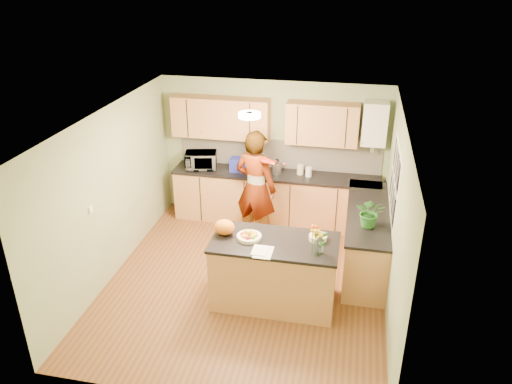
# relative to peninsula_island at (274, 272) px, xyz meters

# --- Properties ---
(floor) EXTENTS (4.50, 4.50, 0.00)m
(floor) POSITION_rel_peninsula_island_xyz_m (-0.48, 0.36, -0.48)
(floor) COLOR brown
(floor) RESTS_ON ground
(ceiling) EXTENTS (4.00, 4.50, 0.02)m
(ceiling) POSITION_rel_peninsula_island_xyz_m (-0.48, 0.36, 2.02)
(ceiling) COLOR silver
(ceiling) RESTS_ON wall_back
(wall_back) EXTENTS (4.00, 0.02, 2.50)m
(wall_back) POSITION_rel_peninsula_island_xyz_m (-0.48, 2.61, 0.77)
(wall_back) COLOR gray
(wall_back) RESTS_ON floor
(wall_front) EXTENTS (4.00, 0.02, 2.50)m
(wall_front) POSITION_rel_peninsula_island_xyz_m (-0.48, -1.89, 0.77)
(wall_front) COLOR gray
(wall_front) RESTS_ON floor
(wall_left) EXTENTS (0.02, 4.50, 2.50)m
(wall_left) POSITION_rel_peninsula_island_xyz_m (-2.48, 0.36, 0.77)
(wall_left) COLOR gray
(wall_left) RESTS_ON floor
(wall_right) EXTENTS (0.02, 4.50, 2.50)m
(wall_right) POSITION_rel_peninsula_island_xyz_m (1.52, 0.36, 0.77)
(wall_right) COLOR gray
(wall_right) RESTS_ON floor
(back_counter) EXTENTS (3.64, 0.62, 0.94)m
(back_counter) POSITION_rel_peninsula_island_xyz_m (-0.38, 2.31, -0.01)
(back_counter) COLOR tan
(back_counter) RESTS_ON floor
(right_counter) EXTENTS (0.62, 2.24, 0.94)m
(right_counter) POSITION_rel_peninsula_island_xyz_m (1.22, 1.21, -0.01)
(right_counter) COLOR tan
(right_counter) RESTS_ON floor
(splashback) EXTENTS (3.60, 0.02, 0.52)m
(splashback) POSITION_rel_peninsula_island_xyz_m (-0.38, 2.60, 0.72)
(splashback) COLOR silver
(splashback) RESTS_ON back_counter
(upper_cabinets) EXTENTS (3.20, 0.34, 0.70)m
(upper_cabinets) POSITION_rel_peninsula_island_xyz_m (-0.66, 2.44, 1.37)
(upper_cabinets) COLOR tan
(upper_cabinets) RESTS_ON wall_back
(boiler) EXTENTS (0.40, 0.30, 0.86)m
(boiler) POSITION_rel_peninsula_island_xyz_m (1.22, 2.45, 1.41)
(boiler) COLOR white
(boiler) RESTS_ON wall_back
(window_right) EXTENTS (0.01, 1.30, 1.05)m
(window_right) POSITION_rel_peninsula_island_xyz_m (1.51, 0.96, 1.07)
(window_right) COLOR white
(window_right) RESTS_ON wall_right
(light_switch) EXTENTS (0.02, 0.09, 0.09)m
(light_switch) POSITION_rel_peninsula_island_xyz_m (-2.47, -0.24, 0.82)
(light_switch) COLOR white
(light_switch) RESTS_ON wall_left
(ceiling_lamp) EXTENTS (0.30, 0.30, 0.07)m
(ceiling_lamp) POSITION_rel_peninsula_island_xyz_m (-0.48, 0.66, 1.98)
(ceiling_lamp) COLOR #FFEABF
(ceiling_lamp) RESTS_ON ceiling
(peninsula_island) EXTENTS (1.68, 0.86, 0.97)m
(peninsula_island) POSITION_rel_peninsula_island_xyz_m (0.00, 0.00, 0.00)
(peninsula_island) COLOR tan
(peninsula_island) RESTS_ON floor
(fruit_dish) EXTENTS (0.33, 0.33, 0.12)m
(fruit_dish) POSITION_rel_peninsula_island_xyz_m (-0.35, -0.00, 0.53)
(fruit_dish) COLOR beige
(fruit_dish) RESTS_ON peninsula_island
(orange_bowl) EXTENTS (0.24, 0.24, 0.14)m
(orange_bowl) POSITION_rel_peninsula_island_xyz_m (0.55, 0.15, 0.54)
(orange_bowl) COLOR beige
(orange_bowl) RESTS_ON peninsula_island
(flower_vase) EXTENTS (0.23, 0.23, 0.43)m
(flower_vase) POSITION_rel_peninsula_island_xyz_m (0.60, -0.18, 0.77)
(flower_vase) COLOR silver
(flower_vase) RESTS_ON peninsula_island
(orange_bag) EXTENTS (0.33, 0.30, 0.21)m
(orange_bag) POSITION_rel_peninsula_island_xyz_m (-0.70, 0.05, 0.59)
(orange_bag) COLOR orange
(orange_bag) RESTS_ON peninsula_island
(papers) EXTENTS (0.23, 0.32, 0.01)m
(papers) POSITION_rel_peninsula_island_xyz_m (-0.10, -0.30, 0.49)
(papers) COLOR white
(papers) RESTS_ON peninsula_island
(violinist) EXTENTS (0.82, 0.66, 1.96)m
(violinist) POSITION_rel_peninsula_island_xyz_m (-0.58, 1.56, 0.49)
(violinist) COLOR #DDAA87
(violinist) RESTS_ON floor
(violin) EXTENTS (0.57, 0.50, 0.14)m
(violin) POSITION_rel_peninsula_island_xyz_m (-0.38, 1.34, 1.08)
(violin) COLOR #4D0A04
(violin) RESTS_ON violinist
(microwave) EXTENTS (0.61, 0.47, 0.30)m
(microwave) POSITION_rel_peninsula_island_xyz_m (-1.73, 2.29, 0.61)
(microwave) COLOR white
(microwave) RESTS_ON back_counter
(blue_box) EXTENTS (0.31, 0.23, 0.24)m
(blue_box) POSITION_rel_peninsula_island_xyz_m (-1.04, 2.30, 0.57)
(blue_box) COLOR #212899
(blue_box) RESTS_ON back_counter
(kettle) EXTENTS (0.17, 0.17, 0.31)m
(kettle) POSITION_rel_peninsula_island_xyz_m (-0.36, 2.32, 0.58)
(kettle) COLOR silver
(kettle) RESTS_ON back_counter
(jar_cream) EXTENTS (0.15, 0.15, 0.18)m
(jar_cream) POSITION_rel_peninsula_island_xyz_m (0.04, 2.36, 0.54)
(jar_cream) COLOR beige
(jar_cream) RESTS_ON back_counter
(jar_white) EXTENTS (0.11, 0.11, 0.17)m
(jar_white) POSITION_rel_peninsula_island_xyz_m (0.19, 2.30, 0.54)
(jar_white) COLOR white
(jar_white) RESTS_ON back_counter
(potted_plant) EXTENTS (0.43, 0.38, 0.44)m
(potted_plant) POSITION_rel_peninsula_island_xyz_m (1.22, 0.71, 0.68)
(potted_plant) COLOR #276822
(potted_plant) RESTS_ON right_counter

